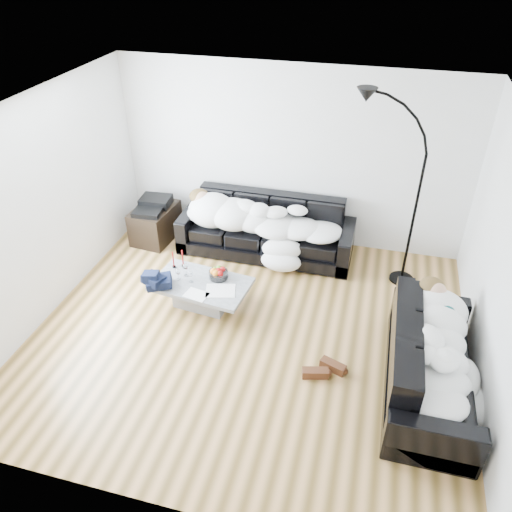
% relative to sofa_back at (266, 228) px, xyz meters
% --- Properties ---
extents(ground, '(5.00, 5.00, 0.00)m').
position_rel_sofa_back_xyz_m(ground, '(0.23, -1.74, -0.41)').
color(ground, brown).
rests_on(ground, ground).
extents(wall_back, '(5.00, 0.02, 2.60)m').
position_rel_sofa_back_xyz_m(wall_back, '(0.23, 0.51, 0.89)').
color(wall_back, silver).
rests_on(wall_back, ground).
extents(wall_left, '(0.02, 4.50, 2.60)m').
position_rel_sofa_back_xyz_m(wall_left, '(-2.27, -1.74, 0.89)').
color(wall_left, silver).
rests_on(wall_left, ground).
extents(wall_right, '(0.02, 4.50, 2.60)m').
position_rel_sofa_back_xyz_m(wall_right, '(2.73, -1.74, 0.89)').
color(wall_right, silver).
rests_on(wall_right, ground).
extents(ceiling, '(5.00, 5.00, 0.00)m').
position_rel_sofa_back_xyz_m(ceiling, '(0.23, -1.74, 2.19)').
color(ceiling, white).
rests_on(ceiling, ground).
extents(sofa_back, '(2.50, 0.87, 0.82)m').
position_rel_sofa_back_xyz_m(sofa_back, '(0.00, 0.00, 0.00)').
color(sofa_back, black).
rests_on(sofa_back, ground).
extents(sofa_right, '(0.85, 1.98, 0.80)m').
position_rel_sofa_back_xyz_m(sofa_right, '(2.25, -2.09, -0.01)').
color(sofa_right, black).
rests_on(sofa_right, ground).
extents(sleeper_back, '(2.11, 0.73, 0.42)m').
position_rel_sofa_back_xyz_m(sleeper_back, '(0.00, -0.05, 0.22)').
color(sleeper_back, white).
rests_on(sleeper_back, sofa_back).
extents(sleeper_right, '(0.72, 1.70, 0.41)m').
position_rel_sofa_back_xyz_m(sleeper_right, '(2.25, -2.09, 0.22)').
color(sleeper_right, white).
rests_on(sleeper_right, sofa_right).
extents(teal_cushion, '(0.42, 0.38, 0.20)m').
position_rel_sofa_back_xyz_m(teal_cushion, '(2.19, -1.48, 0.31)').
color(teal_cushion, '#094445').
rests_on(teal_cushion, sofa_right).
extents(coffee_table, '(1.26, 0.83, 0.35)m').
position_rel_sofa_back_xyz_m(coffee_table, '(-0.49, -1.40, -0.24)').
color(coffee_table, '#939699').
rests_on(coffee_table, ground).
extents(fruit_bowl, '(0.25, 0.25, 0.15)m').
position_rel_sofa_back_xyz_m(fruit_bowl, '(-0.31, -1.24, 0.01)').
color(fruit_bowl, white).
rests_on(fruit_bowl, coffee_table).
extents(wine_glass_a, '(0.08, 0.08, 0.18)m').
position_rel_sofa_back_xyz_m(wine_glass_a, '(-0.72, -1.30, 0.03)').
color(wine_glass_a, white).
rests_on(wine_glass_a, coffee_table).
extents(wine_glass_b, '(0.08, 0.08, 0.16)m').
position_rel_sofa_back_xyz_m(wine_glass_b, '(-0.78, -1.41, 0.02)').
color(wine_glass_b, white).
rests_on(wine_glass_b, coffee_table).
extents(wine_glass_c, '(0.07, 0.07, 0.15)m').
position_rel_sofa_back_xyz_m(wine_glass_c, '(-0.61, -1.41, 0.01)').
color(wine_glass_c, white).
rests_on(wine_glass_c, coffee_table).
extents(candle_left, '(0.05, 0.05, 0.24)m').
position_rel_sofa_back_xyz_m(candle_left, '(-0.94, -1.18, 0.06)').
color(candle_left, maroon).
rests_on(candle_left, coffee_table).
extents(candle_right, '(0.06, 0.06, 0.25)m').
position_rel_sofa_back_xyz_m(candle_right, '(-0.83, -1.13, 0.06)').
color(candle_right, maroon).
rests_on(candle_right, coffee_table).
extents(newspaper_a, '(0.41, 0.35, 0.01)m').
position_rel_sofa_back_xyz_m(newspaper_a, '(-0.20, -1.50, -0.06)').
color(newspaper_a, silver).
rests_on(newspaper_a, coffee_table).
extents(newspaper_b, '(0.31, 0.25, 0.01)m').
position_rel_sofa_back_xyz_m(newspaper_b, '(-0.46, -1.65, -0.06)').
color(newspaper_b, silver).
rests_on(newspaper_b, coffee_table).
extents(navy_jacket, '(0.34, 0.29, 0.16)m').
position_rel_sofa_back_xyz_m(navy_jacket, '(-0.99, -1.61, 0.10)').
color(navy_jacket, black).
rests_on(navy_jacket, coffee_table).
extents(shoes, '(0.50, 0.37, 0.11)m').
position_rel_sofa_back_xyz_m(shoes, '(1.18, -2.17, -0.35)').
color(shoes, '#472311').
rests_on(shoes, ground).
extents(av_cabinet, '(0.59, 0.81, 0.52)m').
position_rel_sofa_back_xyz_m(av_cabinet, '(-1.72, -0.06, -0.15)').
color(av_cabinet, black).
rests_on(av_cabinet, ground).
extents(stereo, '(0.46, 0.37, 0.13)m').
position_rel_sofa_back_xyz_m(stereo, '(-1.72, -0.06, 0.18)').
color(stereo, black).
rests_on(stereo, av_cabinet).
extents(floor_lamp, '(0.85, 0.44, 2.23)m').
position_rel_sofa_back_xyz_m(floor_lamp, '(1.96, -0.20, 0.71)').
color(floor_lamp, black).
rests_on(floor_lamp, ground).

